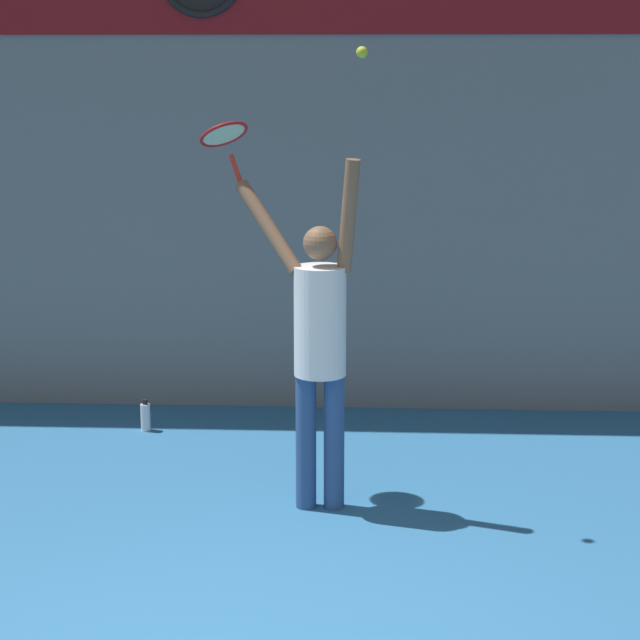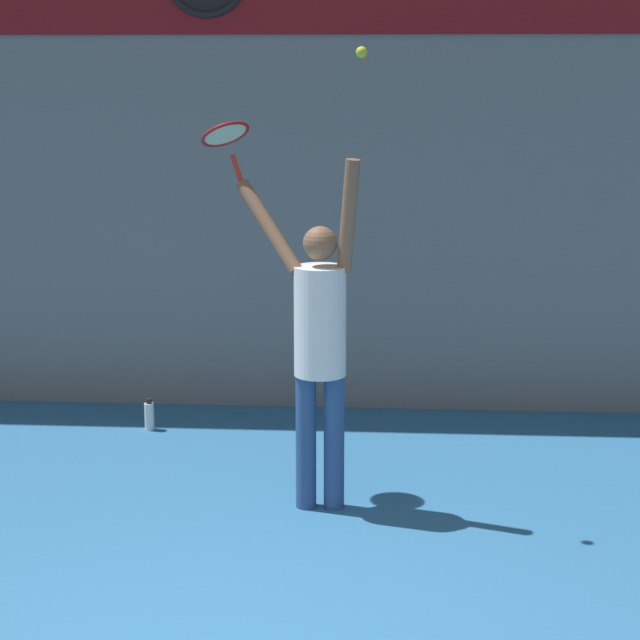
% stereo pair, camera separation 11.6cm
% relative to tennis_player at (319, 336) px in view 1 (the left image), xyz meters
% --- Properties ---
extents(back_wall, '(18.00, 0.10, 5.00)m').
position_rel_tennis_player_xyz_m(back_wall, '(-0.34, 2.24, 1.38)').
color(back_wall, slate).
rests_on(back_wall, ground_plane).
extents(tennis_player, '(0.83, 0.52, 2.22)m').
position_rel_tennis_player_xyz_m(tennis_player, '(0.00, 0.00, 0.00)').
color(tennis_player, '#2D4C7F').
rests_on(tennis_player, ground_plane).
extents(tennis_racket, '(0.43, 0.43, 0.40)m').
position_rel_tennis_player_xyz_m(tennis_racket, '(-0.62, 0.42, 1.19)').
color(tennis_racket, red).
extents(tennis_ball, '(0.07, 0.07, 0.07)m').
position_rel_tennis_player_xyz_m(tennis_ball, '(0.25, -0.10, 1.71)').
color(tennis_ball, '#CCDB2D').
extents(water_bottle, '(0.07, 0.07, 0.25)m').
position_rel_tennis_player_xyz_m(water_bottle, '(-1.42, 1.50, -1.01)').
color(water_bottle, silver).
rests_on(water_bottle, ground_plane).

